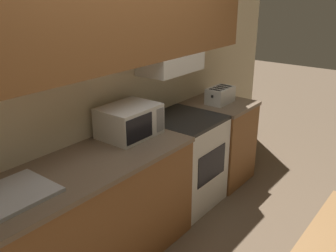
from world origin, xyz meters
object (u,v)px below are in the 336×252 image
at_px(microwave, 129,121).
at_px(sink_basin, 5,197).
at_px(stove_range, 183,161).
at_px(toaster, 220,95).

xyz_separation_m(microwave, sink_basin, (-1.15, -0.11, -0.11)).
bearing_deg(sink_basin, microwave, 5.33).
height_order(stove_range, toaster, toaster).
bearing_deg(microwave, toaster, -5.57).
relative_size(stove_range, sink_basin, 1.62).
distance_m(toaster, sink_basin, 2.39).
bearing_deg(microwave, sink_basin, -174.67).
height_order(stove_range, sink_basin, sink_basin).
bearing_deg(microwave, stove_range, -9.07).
relative_size(stove_range, toaster, 2.73).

